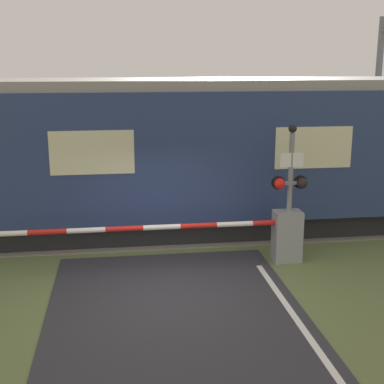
# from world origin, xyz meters

# --- Properties ---
(ground_plane) EXTENTS (80.00, 80.00, 0.00)m
(ground_plane) POSITION_xyz_m (0.00, 0.00, 0.00)
(ground_plane) COLOR #5B6B3D
(track_bed) EXTENTS (36.00, 3.20, 0.13)m
(track_bed) POSITION_xyz_m (0.00, 3.92, 0.02)
(track_bed) COLOR slate
(track_bed) RESTS_ON ground_plane
(train) EXTENTS (18.59, 3.19, 3.90)m
(train) POSITION_xyz_m (3.62, 3.92, 2.00)
(train) COLOR black
(train) RESTS_ON ground_plane
(crossing_barrier) EXTENTS (6.74, 0.44, 1.14)m
(crossing_barrier) POSITION_xyz_m (2.07, 1.29, 0.64)
(crossing_barrier) COLOR gray
(crossing_barrier) RESTS_ON ground_plane
(signal_post) EXTENTS (0.80, 0.26, 3.03)m
(signal_post) POSITION_xyz_m (2.75, 1.32, 1.73)
(signal_post) COLOR gray
(signal_post) RESTS_ON ground_plane
(catenary_pole) EXTENTS (0.20, 1.90, 5.64)m
(catenary_pole) POSITION_xyz_m (7.17, 6.41, 2.97)
(catenary_pole) COLOR slate
(catenary_pole) RESTS_ON ground_plane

